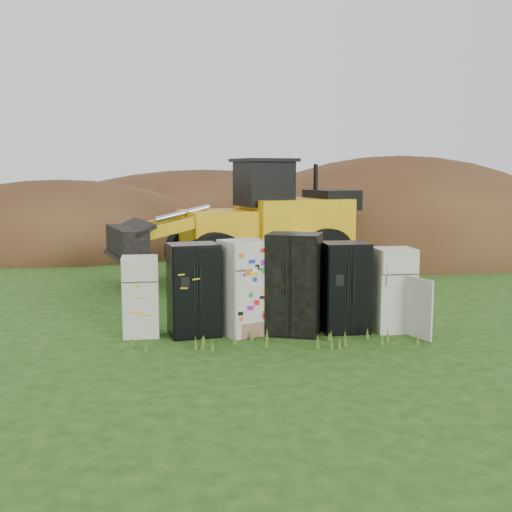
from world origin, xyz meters
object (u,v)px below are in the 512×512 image
at_px(fridge_black_right, 345,287).
at_px(fridge_open_door, 393,290).
at_px(fridge_black_side, 194,290).
at_px(fridge_sticker, 244,287).
at_px(wheel_loader, 235,220).
at_px(fridge_leftmost, 140,297).
at_px(fridge_dark_mid, 294,284).

distance_m(fridge_black_right, fridge_open_door, 0.97).
xyz_separation_m(fridge_black_side, fridge_sticker, (0.97, 0.01, 0.03)).
relative_size(fridge_black_side, wheel_loader, 0.25).
bearing_deg(fridge_black_side, fridge_sticker, -11.48).
relative_size(fridge_leftmost, fridge_open_door, 0.93).
bearing_deg(wheel_loader, fridge_leftmost, -127.12).
bearing_deg(fridge_open_door, fridge_leftmost, 175.62).
bearing_deg(fridge_open_door, fridge_black_right, 173.43).
distance_m(fridge_dark_mid, wheel_loader, 6.29).
relative_size(fridge_open_door, wheel_loader, 0.23).
bearing_deg(fridge_open_door, fridge_sticker, 175.96).
height_order(fridge_black_right, wheel_loader, wheel_loader).
xyz_separation_m(fridge_dark_mid, fridge_black_right, (1.02, 0.08, -0.10)).
bearing_deg(fridge_dark_mid, fridge_black_side, -162.80).
bearing_deg(fridge_black_side, fridge_dark_mid, -12.89).
distance_m(fridge_leftmost, fridge_open_door, 4.93).
bearing_deg(fridge_black_right, fridge_black_side, 177.42).
bearing_deg(fridge_open_door, fridge_black_side, 176.09).
bearing_deg(fridge_black_side, wheel_loader, 67.43).
height_order(fridge_black_side, wheel_loader, wheel_loader).
height_order(fridge_leftmost, wheel_loader, wheel_loader).
height_order(fridge_leftmost, fridge_dark_mid, fridge_dark_mid).
height_order(fridge_black_right, fridge_open_door, fridge_black_right).
distance_m(fridge_leftmost, fridge_black_side, 1.02).
xyz_separation_m(fridge_leftmost, fridge_black_right, (3.97, 0.01, 0.12)).
bearing_deg(fridge_black_right, fridge_sticker, 177.66).
xyz_separation_m(fridge_open_door, wheel_loader, (-2.76, 6.15, 0.92)).
relative_size(fridge_black_right, wheel_loader, 0.24).
bearing_deg(fridge_dark_mid, wheel_loader, 115.33).
height_order(fridge_black_side, fridge_open_door, fridge_black_side).
distance_m(fridge_black_side, fridge_black_right, 2.96).
bearing_deg(wheel_loader, fridge_black_right, -91.21).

